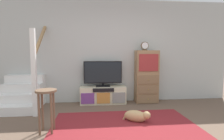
{
  "coord_description": "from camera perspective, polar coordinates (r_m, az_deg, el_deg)",
  "views": [
    {
      "loc": [
        -0.55,
        -2.43,
        1.31
      ],
      "look_at": [
        -0.1,
        1.88,
        0.9
      ],
      "focal_mm": 29.16,
      "sensor_mm": 36.0,
      "label": 1
    }
  ],
  "objects": [
    {
      "name": "side_cabinet",
      "position": [
        4.88,
        10.76,
        -2.06
      ],
      "size": [
        0.58,
        0.38,
        1.37
      ],
      "color": "#93704C",
      "rests_on": "ground_plane"
    },
    {
      "name": "dog",
      "position": [
        3.59,
        7.85,
        -14.08
      ],
      "size": [
        0.5,
        0.38,
        0.23
      ],
      "color": "tan",
      "rests_on": "ground_plane"
    },
    {
      "name": "desk_clock",
      "position": [
        4.81,
        10.22,
        7.4
      ],
      "size": [
        0.2,
        0.08,
        0.22
      ],
      "color": "#4C3823",
      "rests_on": "side_cabinet"
    },
    {
      "name": "area_rug",
      "position": [
        3.34,
        4.2,
        -17.57
      ],
      "size": [
        2.6,
        1.8,
        0.01
      ],
      "primitive_type": "cube",
      "color": "maroon",
      "rests_on": "ground_plane"
    },
    {
      "name": "television",
      "position": [
        4.68,
        -2.88,
        -0.97
      ],
      "size": [
        0.98,
        0.22,
        0.65
      ],
      "color": "black",
      "rests_on": "media_console"
    },
    {
      "name": "back_wall",
      "position": [
        4.92,
        0.44,
        5.85
      ],
      "size": [
        6.4,
        0.12,
        2.7
      ],
      "primitive_type": "cube",
      "color": "#B2B7B2",
      "rests_on": "ground_plane"
    },
    {
      "name": "staircase",
      "position": [
        5.02,
        -25.64,
        -5.95
      ],
      "size": [
        1.0,
        1.36,
        2.2
      ],
      "color": "white",
      "rests_on": "ground_plane"
    },
    {
      "name": "bar_stool_near",
      "position": [
        3.18,
        -19.91,
        -9.08
      ],
      "size": [
        0.34,
        0.34,
        0.72
      ],
      "color": "brown",
      "rests_on": "ground_plane"
    },
    {
      "name": "media_console",
      "position": [
        4.75,
        -2.83,
        -7.85
      ],
      "size": [
        1.17,
        0.38,
        0.44
      ],
      "color": "beige",
      "rests_on": "ground_plane"
    }
  ]
}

